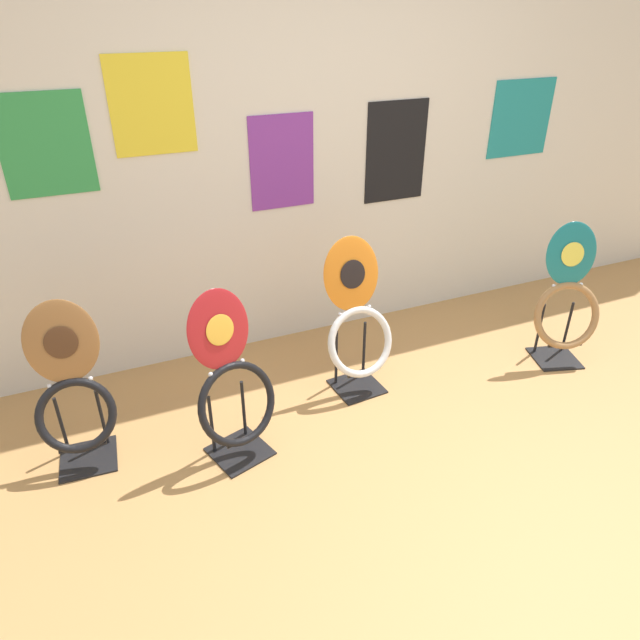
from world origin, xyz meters
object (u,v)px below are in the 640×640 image
toilet_seat_display_teal_sax (567,302)px  toilet_seat_display_orange_sun (357,324)px  toilet_seat_display_woodgrain (72,394)px  toilet_seat_display_crimson_swirl (233,390)px

toilet_seat_display_teal_sax → toilet_seat_display_orange_sun: size_ratio=0.97×
toilet_seat_display_teal_sax → toilet_seat_display_woodgrain: bearing=175.3°
toilet_seat_display_crimson_swirl → toilet_seat_display_orange_sun: toilet_seat_display_orange_sun is taller
toilet_seat_display_teal_sax → toilet_seat_display_crimson_swirl: (-2.18, -0.03, -0.02)m
toilet_seat_display_woodgrain → toilet_seat_display_orange_sun: (1.56, 0.01, 0.03)m
toilet_seat_display_teal_sax → toilet_seat_display_crimson_swirl: 2.18m
toilet_seat_display_woodgrain → toilet_seat_display_orange_sun: 1.56m
toilet_seat_display_crimson_swirl → toilet_seat_display_orange_sun: (0.83, 0.28, 0.04)m
toilet_seat_display_crimson_swirl → toilet_seat_display_orange_sun: bearing=18.7°
toilet_seat_display_teal_sax → toilet_seat_display_crimson_swirl: bearing=-179.1°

